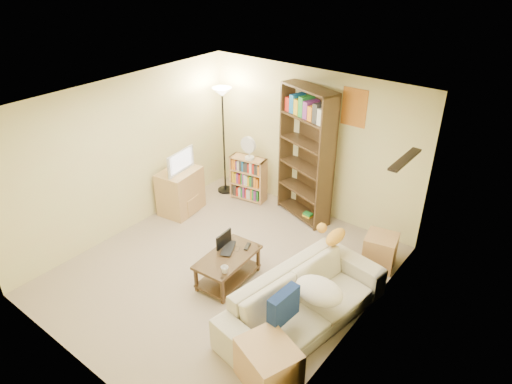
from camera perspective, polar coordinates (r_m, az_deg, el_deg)
room at (r=5.90m, az=-4.50°, el=2.73°), size 4.50×4.54×2.52m
sofa at (r=5.80m, az=6.04°, el=-13.40°), size 2.56×1.61×0.67m
navy_pillow at (r=5.26m, az=3.45°, el=-14.06°), size 0.16×0.45×0.39m
cream_blanket at (r=5.59m, az=7.83°, el=-12.13°), size 0.61×0.44×0.26m
tabby_cat at (r=6.23m, az=9.62°, el=-5.34°), size 0.53×0.25×0.18m
coffee_table at (r=6.42m, az=-3.53°, el=-9.04°), size 0.59×0.99×0.42m
laptop at (r=6.43m, az=-3.03°, el=-7.13°), size 0.56×0.54×0.03m
laptop_screen at (r=6.43m, az=-4.05°, el=-5.90°), size 0.03×0.32×0.21m
mug at (r=6.02m, az=-3.95°, el=-9.67°), size 0.14×0.14×0.09m
tv_remote at (r=6.48m, az=-1.10°, el=-6.82°), size 0.11×0.18×0.02m
tv_stand at (r=8.05m, az=-9.42°, el=0.12°), size 0.62×0.79×0.78m
television at (r=7.78m, az=-9.76°, el=3.86°), size 0.68×0.27×0.38m
tall_bookshelf at (r=7.49m, az=6.29°, el=5.00°), size 1.08×0.64×2.27m
short_bookshelf at (r=8.30m, az=-0.97°, el=1.69°), size 0.68×0.36×0.83m
desk_fan at (r=7.97m, az=-0.94°, el=5.63°), size 0.30×0.17×0.43m
floor_lamp at (r=8.13m, az=-4.19°, el=10.12°), size 0.34×0.34×2.01m
side_table at (r=6.95m, az=15.24°, el=-7.09°), size 0.52×0.52×0.50m
end_cabinet at (r=5.20m, az=1.55°, el=-20.74°), size 0.76×0.70×0.52m
book_stacks at (r=7.85m, az=7.47°, el=-3.18°), size 0.40×0.22×0.17m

